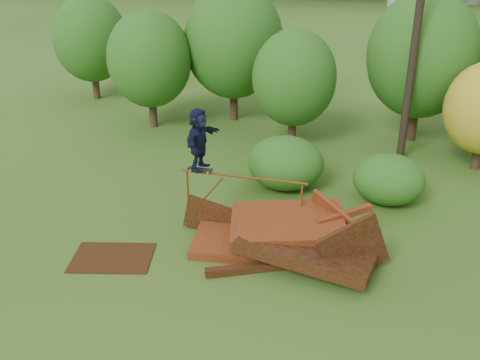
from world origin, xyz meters
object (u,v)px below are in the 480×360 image
(skater, at_px, (199,139))
(utility_pole, at_px, (419,11))
(scrap_pile, at_px, (286,238))
(flat_plate, at_px, (112,258))

(skater, relative_size, utility_pole, 0.17)
(scrap_pile, height_order, utility_pole, utility_pole)
(scrap_pile, relative_size, flat_plate, 2.82)
(flat_plate, height_order, utility_pole, utility_pole)
(utility_pole, bearing_deg, skater, -126.97)
(scrap_pile, height_order, skater, skater)
(skater, xyz_separation_m, utility_pole, (5.18, 6.89, 2.76))
(flat_plate, bearing_deg, scrap_pile, 22.23)
(flat_plate, bearing_deg, utility_pole, 54.62)
(skater, bearing_deg, utility_pole, -31.26)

